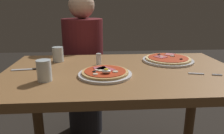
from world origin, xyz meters
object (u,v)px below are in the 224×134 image
at_px(fork, 202,74).
at_px(water_glass_far, 58,55).
at_px(dining_table, 122,92).
at_px(pizza_across_left, 168,59).
at_px(diner_person, 84,70).
at_px(salt_shaker, 99,59).
at_px(pizza_foreground, 105,73).
at_px(water_glass_near, 44,72).
at_px(knife, 33,69).

bearing_deg(fork, water_glass_far, 157.61).
relative_size(dining_table, fork, 7.91).
height_order(pizza_across_left, diner_person, diner_person).
bearing_deg(salt_shaker, pizza_foreground, -81.61).
height_order(water_glass_near, fork, water_glass_near).
bearing_deg(water_glass_near, water_glass_far, 89.69).
distance_m(dining_table, fork, 0.42).
relative_size(pizza_across_left, water_glass_near, 3.15).
bearing_deg(diner_person, water_glass_far, 73.56).
distance_m(salt_shaker, diner_person, 0.58).
bearing_deg(diner_person, water_glass_near, 80.66).
bearing_deg(salt_shaker, dining_table, -42.09).
xyz_separation_m(dining_table, water_glass_near, (-0.37, -0.14, 0.17)).
height_order(pizza_across_left, water_glass_near, water_glass_near).
bearing_deg(knife, diner_person, 68.74).
height_order(pizza_across_left, fork, pizza_across_left).
bearing_deg(water_glass_far, pizza_across_left, -3.87).
height_order(dining_table, fork, fork).
height_order(water_glass_far, diner_person, diner_person).
bearing_deg(water_glass_far, fork, -22.39).
height_order(dining_table, salt_shaker, salt_shaker).
distance_m(water_glass_far, salt_shaker, 0.26).
bearing_deg(fork, pizza_across_left, 108.04).
relative_size(pizza_across_left, fork, 1.95).
distance_m(pizza_across_left, knife, 0.78).
bearing_deg(water_glass_near, pizza_foreground, 11.19).
height_order(pizza_foreground, water_glass_far, water_glass_far).
xyz_separation_m(pizza_foreground, salt_shaker, (-0.03, 0.20, 0.02)).
xyz_separation_m(pizza_foreground, water_glass_far, (-0.27, 0.29, 0.03)).
distance_m(pizza_across_left, diner_person, 0.74).
bearing_deg(fork, diner_person, 130.62).
height_order(water_glass_far, knife, water_glass_far).
height_order(water_glass_near, diner_person, diner_person).
bearing_deg(diner_person, pizza_foreground, 101.73).
xyz_separation_m(pizza_across_left, fork, (0.09, -0.27, -0.01)).
xyz_separation_m(knife, salt_shaker, (0.35, 0.07, 0.03)).
bearing_deg(water_glass_near, dining_table, 20.95).
bearing_deg(fork, dining_table, 165.02).
bearing_deg(pizza_foreground, dining_table, 43.10).
bearing_deg(pizza_across_left, salt_shaker, -172.95).
distance_m(water_glass_near, knife, 0.21).
bearing_deg(pizza_across_left, water_glass_near, -155.69).
bearing_deg(pizza_foreground, water_glass_near, -168.81).
relative_size(fork, diner_person, 0.13).
relative_size(pizza_foreground, water_glass_near, 2.69).
xyz_separation_m(dining_table, water_glass_far, (-0.37, 0.21, 0.16)).
distance_m(pizza_across_left, fork, 0.28).
height_order(pizza_foreground, knife, pizza_foreground).
bearing_deg(pizza_across_left, fork, -71.96).
relative_size(water_glass_near, diner_person, 0.08).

